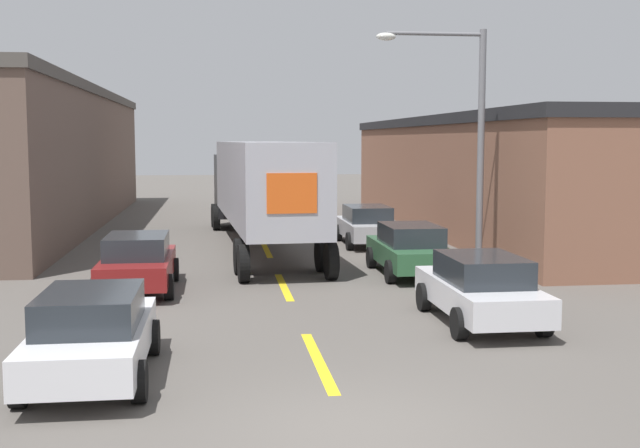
{
  "coord_description": "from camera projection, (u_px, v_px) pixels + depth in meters",
  "views": [
    {
      "loc": [
        -1.74,
        -10.24,
        3.84
      ],
      "look_at": [
        0.85,
        9.69,
        1.74
      ],
      "focal_mm": 45.0,
      "sensor_mm": 36.0,
      "label": 1
    }
  ],
  "objects": [
    {
      "name": "semi_truck",
      "position": [
        259.0,
        183.0,
        28.74
      ],
      "size": [
        3.54,
        16.31,
        3.79
      ],
      "rotation": [
        0.0,
        0.0,
        0.06
      ],
      "color": "black",
      "rests_on": "ground_plane"
    },
    {
      "name": "parked_car_right_mid",
      "position": [
        410.0,
        249.0,
        22.94
      ],
      "size": [
        1.92,
        4.32,
        1.45
      ],
      "color": "#2D5B38",
      "rests_on": "ground_plane"
    },
    {
      "name": "road_centerline",
      "position": [
        284.0,
        287.0,
        21.11
      ],
      "size": [
        0.2,
        18.28,
        0.01
      ],
      "color": "yellow",
      "rests_on": "ground_plane"
    },
    {
      "name": "parked_car_right_near",
      "position": [
        480.0,
        288.0,
        16.84
      ],
      "size": [
        1.92,
        4.32,
        1.45
      ],
      "color": "silver",
      "rests_on": "ground_plane"
    },
    {
      "name": "parked_car_left_far",
      "position": [
        138.0,
        262.0,
        20.49
      ],
      "size": [
        1.92,
        4.32,
        1.45
      ],
      "color": "maroon",
      "rests_on": "ground_plane"
    },
    {
      "name": "warehouse_right",
      "position": [
        571.0,
        173.0,
        34.99
      ],
      "size": [
        13.93,
        26.94,
        4.84
      ],
      "color": "brown",
      "rests_on": "ground_plane"
    },
    {
      "name": "street_lamp",
      "position": [
        466.0,
        128.0,
        23.14
      ],
      "size": [
        3.22,
        0.32,
        7.01
      ],
      "color": "slate",
      "rests_on": "ground_plane"
    },
    {
      "name": "ground_plane",
      "position": [
        350.0,
        429.0,
        10.72
      ],
      "size": [
        160.0,
        160.0,
        0.0
      ],
      "primitive_type": "plane",
      "color": "#56514C"
    },
    {
      "name": "warehouse_left",
      "position": [
        11.0,
        157.0,
        35.89
      ],
      "size": [
        8.25,
        29.71,
        6.19
      ],
      "color": "brown",
      "rests_on": "ground_plane"
    },
    {
      "name": "parked_car_right_far",
      "position": [
        367.0,
        225.0,
        29.46
      ],
      "size": [
        1.92,
        4.32,
        1.45
      ],
      "color": "#B2B2B7",
      "rests_on": "ground_plane"
    },
    {
      "name": "parked_car_left_near",
      "position": [
        92.0,
        333.0,
        12.9
      ],
      "size": [
        1.92,
        4.32,
        1.45
      ],
      "color": "silver",
      "rests_on": "ground_plane"
    }
  ]
}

